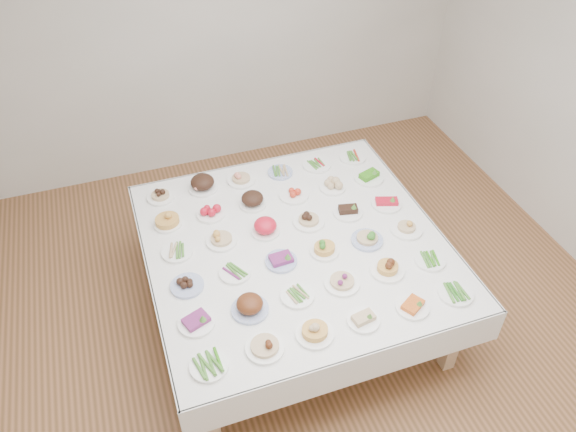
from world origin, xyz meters
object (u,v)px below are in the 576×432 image
object	(u,v)px
display_table	(295,249)
dish_0	(209,365)
dish_35	(353,156)
dish_18	(177,251)

from	to	relation	value
display_table	dish_0	world-z (taller)	dish_0
display_table	dish_35	distance (m)	1.18
dish_35	display_table	bearing A→B (deg)	-135.42
display_table	dish_0	xyz separation A→B (m)	(-0.84, -0.83, 0.09)
display_table	dish_18	size ratio (longest dim) A/B	9.70
dish_18	dish_35	size ratio (longest dim) A/B	0.98
dish_0	dish_18	xyz separation A→B (m)	(0.01, 1.00, -0.00)
dish_18	display_table	bearing A→B (deg)	-11.59
dish_18	dish_35	bearing A→B (deg)	21.35
dish_0	dish_35	xyz separation A→B (m)	(1.67, 1.66, -0.00)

